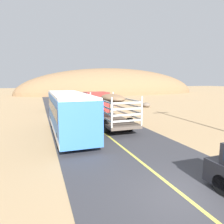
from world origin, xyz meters
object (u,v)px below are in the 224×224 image
at_px(bus, 69,112).
at_px(car_far, 58,103).
at_px(livestock_truck, 102,104).
at_px(boulder_mid_field, 146,105).

relative_size(bus, car_far, 2.16).
relative_size(livestock_truck, bus, 0.97).
xyz_separation_m(livestock_truck, bus, (-3.84, -3.95, -0.04)).
xyz_separation_m(bus, boulder_mid_field, (13.79, 12.61, -1.38)).
distance_m(livestock_truck, boulder_mid_field, 13.27).
bearing_deg(boulder_mid_field, car_far, 175.48).
bearing_deg(boulder_mid_field, livestock_truck, -138.95).
bearing_deg(car_far, bus, -91.62).
distance_m(livestock_truck, car_far, 10.34).
height_order(livestock_truck, bus, bus).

